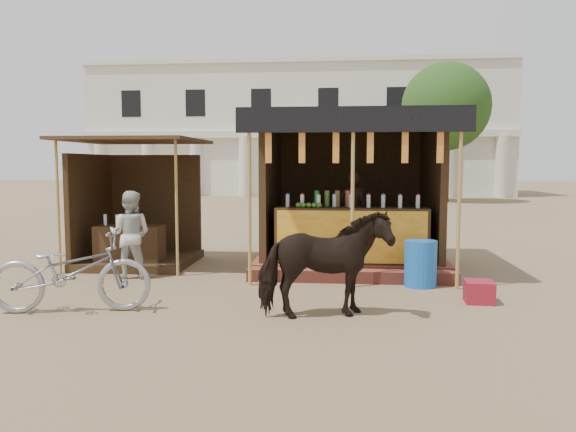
{
  "coord_description": "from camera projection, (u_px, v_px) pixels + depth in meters",
  "views": [
    {
      "loc": [
        0.83,
        -7.09,
        1.9
      ],
      "look_at": [
        0.0,
        1.6,
        1.1
      ],
      "focal_mm": 35.0,
      "sensor_mm": 36.0,
      "label": 1
    }
  ],
  "objects": [
    {
      "name": "ground",
      "position": [
        276.0,
        311.0,
        7.28
      ],
      "size": [
        120.0,
        120.0,
        0.0
      ],
      "primitive_type": "plane",
      "color": "#846B4C",
      "rests_on": "ground"
    },
    {
      "name": "main_stall",
      "position": [
        351.0,
        212.0,
        10.42
      ],
      "size": [
        3.6,
        3.61,
        2.78
      ],
      "color": "#994132",
      "rests_on": "ground"
    },
    {
      "name": "secondary_stall",
      "position": [
        131.0,
        220.0,
        10.72
      ],
      "size": [
        2.4,
        2.4,
        2.38
      ],
      "color": "#3D2816",
      "rests_on": "ground"
    },
    {
      "name": "cow",
      "position": [
        324.0,
        264.0,
        6.91
      ],
      "size": [
        1.74,
        1.13,
        1.35
      ],
      "primitive_type": "imported",
      "rotation": [
        0.0,
        0.0,
        1.84
      ],
      "color": "black",
      "rests_on": "ground"
    },
    {
      "name": "motorbike",
      "position": [
        71.0,
        271.0,
        7.23
      ],
      "size": [
        2.12,
        1.09,
        1.06
      ],
      "primitive_type": "imported",
      "rotation": [
        0.0,
        0.0,
        1.77
      ],
      "color": "#9A99A1",
      "rests_on": "ground"
    },
    {
      "name": "bystander",
      "position": [
        130.0,
        234.0,
        9.42
      ],
      "size": [
        0.72,
        0.57,
        1.47
      ],
      "primitive_type": "imported",
      "rotation": [
        0.0,
        0.0,
        3.16
      ],
      "color": "beige",
      "rests_on": "ground"
    },
    {
      "name": "blue_barrel",
      "position": [
        420.0,
        264.0,
        8.75
      ],
      "size": [
        0.63,
        0.63,
        0.72
      ],
      "primitive_type": "cylinder",
      "rotation": [
        0.0,
        0.0,
        -0.29
      ],
      "color": "blue",
      "rests_on": "ground"
    },
    {
      "name": "red_crate",
      "position": [
        479.0,
        292.0,
        7.75
      ],
      "size": [
        0.41,
        0.43,
        0.3
      ],
      "primitive_type": "cube",
      "rotation": [
        0.0,
        0.0,
        -0.07
      ],
      "color": "maroon",
      "rests_on": "ground"
    },
    {
      "name": "cooler",
      "position": [
        405.0,
        262.0,
        9.66
      ],
      "size": [
        0.74,
        0.61,
        0.46
      ],
      "color": "#166637",
      "rests_on": "ground"
    },
    {
      "name": "background_building",
      "position": [
        299.0,
        133.0,
        36.79
      ],
      "size": [
        26.0,
        7.45,
        8.18
      ],
      "color": "silver",
      "rests_on": "ground"
    },
    {
      "name": "tree",
      "position": [
        441.0,
        110.0,
        28.26
      ],
      "size": [
        4.5,
        4.4,
        7.0
      ],
      "color": "#382314",
      "rests_on": "ground"
    }
  ]
}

